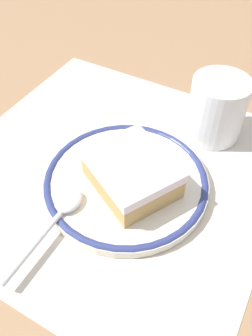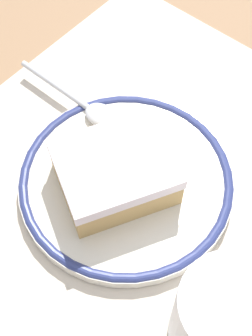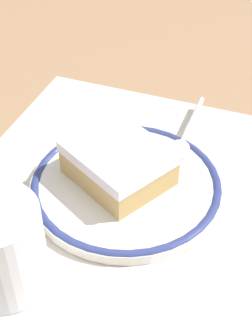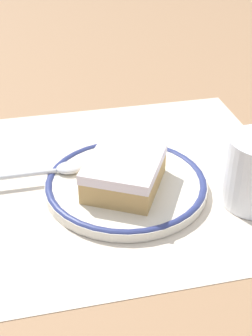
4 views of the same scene
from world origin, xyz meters
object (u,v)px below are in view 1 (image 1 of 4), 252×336
at_px(plate, 126,181).
at_px(cup, 216,112).
at_px(cake_slice, 132,173).
at_px(spoon, 60,212).
at_px(napkin, 118,107).

bearing_deg(plate, cup, -22.23).
relative_size(cake_slice, cup, 1.49).
bearing_deg(spoon, napkin, 12.73).
xyz_separation_m(cake_slice, spoon, (-0.08, 0.05, -0.02)).
bearing_deg(cake_slice, spoon, 148.43).
xyz_separation_m(plate, napkin, (0.13, 0.09, -0.01)).
distance_m(plate, cake_slice, 0.03).
bearing_deg(cake_slice, cup, -18.25).
height_order(cake_slice, napkin, cake_slice).
height_order(plate, cake_slice, cake_slice).
bearing_deg(cup, cake_slice, 161.75).
bearing_deg(napkin, cup, -83.69).
xyz_separation_m(spoon, napkin, (0.21, 0.05, -0.02)).
relative_size(spoon, cup, 1.53).
distance_m(cake_slice, cup, 0.16).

